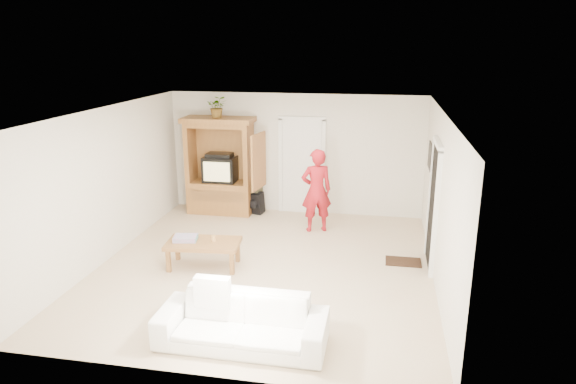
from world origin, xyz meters
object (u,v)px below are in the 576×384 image
man (316,190)px  armoire (221,172)px  sofa (242,322)px  coffee_table (203,245)px

man → armoire: bearing=-40.1°
man → sofa: size_ratio=0.79×
armoire → sofa: armoire is taller
man → sofa: 4.22m
man → coffee_table: 2.66m
coffee_table → man: bearing=46.4°
coffee_table → armoire: bearing=95.9°
sofa → coffee_table: 2.45m
sofa → man: bearing=85.2°
armoire → man: (2.19, -0.79, -0.08)m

